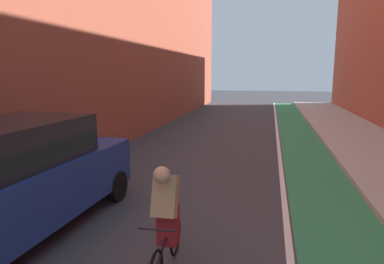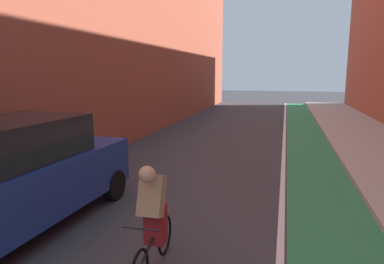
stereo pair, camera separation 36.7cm
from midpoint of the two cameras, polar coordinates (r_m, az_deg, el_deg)
name	(u,v)px [view 1 (the left image)]	position (r m, az deg, el deg)	size (l,w,h in m)	color
ground_plane	(219,159)	(11.08, 3.51, -4.57)	(86.05, 86.05, 0.00)	#38383D
bike_lane_paint	(305,150)	(12.94, 17.41, -2.90)	(1.60, 39.11, 0.00)	#2D8451
lane_divider_stripe	(279,149)	(12.90, 13.42, -2.76)	(0.12, 39.11, 0.00)	white
sidewalk_right	(378,152)	(13.35, 27.75, -2.91)	(3.20, 39.11, 0.14)	#A8A59E
parked_suv_blue	(16,178)	(6.59, -28.64, -6.69)	(2.08, 4.78, 1.98)	navy
cyclist_mid	(166,218)	(4.84, -6.53, -14.04)	(0.48, 1.66, 1.58)	black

